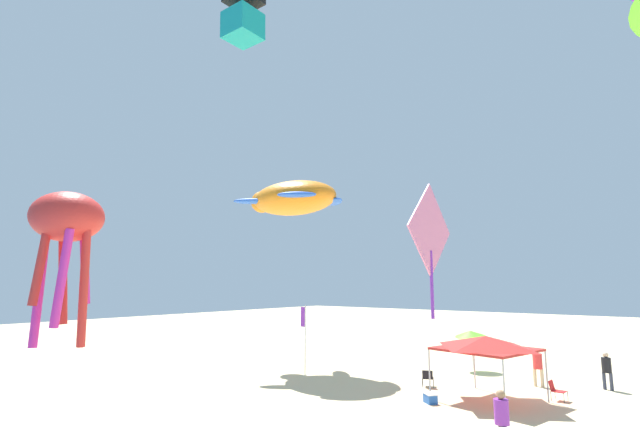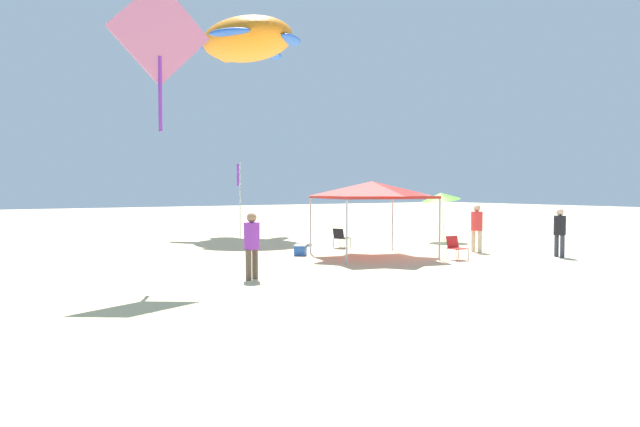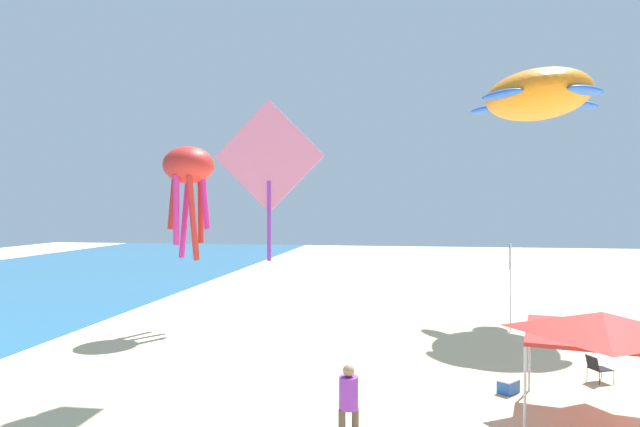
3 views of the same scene
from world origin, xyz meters
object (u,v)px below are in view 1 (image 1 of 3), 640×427
(cooler_box, at_px, (430,398))
(person_far_stroller, at_px, (538,364))
(banner_flag, at_px, (304,333))
(kite_octopus_red, at_px, (67,225))
(folding_chair_facing_ocean, at_px, (428,377))
(kite_diamond_pink, at_px, (430,235))
(canopy_tent, at_px, (486,343))
(person_by_tent, at_px, (607,368))
(beach_umbrella, at_px, (470,334))
(kite_box_black, at_px, (243,8))
(folding_chair_left_of_tent, at_px, (556,389))
(kite_turtle_orange, at_px, (293,199))
(person_beachcomber, at_px, (502,416))

(cooler_box, distance_m, person_far_stroller, 6.95)
(banner_flag, distance_m, kite_octopus_red, 14.67)
(cooler_box, height_order, kite_octopus_red, kite_octopus_red)
(kite_octopus_red, bearing_deg, folding_chair_facing_ocean, 155.21)
(kite_octopus_red, height_order, kite_diamond_pink, kite_diamond_pink)
(canopy_tent, xyz_separation_m, person_by_tent, (-3.81, -5.58, -1.39))
(beach_umbrella, xyz_separation_m, kite_box_black, (2.51, 16.10, 13.69))
(folding_chair_facing_ocean, height_order, banner_flag, banner_flag)
(folding_chair_facing_ocean, relative_size, kite_octopus_red, 0.16)
(folding_chair_left_of_tent, relative_size, kite_octopus_red, 0.16)
(folding_chair_left_of_tent, xyz_separation_m, cooler_box, (4.12, 3.81, -0.27))
(beach_umbrella, distance_m, person_far_stroller, 4.76)
(folding_chair_left_of_tent, bearing_deg, kite_octopus_red, 152.05)
(kite_turtle_orange, relative_size, kite_box_black, 2.77)
(banner_flag, xyz_separation_m, kite_turtle_orange, (2.35, -1.56, 8.16))
(banner_flag, bearing_deg, beach_umbrella, -134.55)
(canopy_tent, height_order, banner_flag, banner_flag)
(person_by_tent, distance_m, kite_box_black, 23.17)
(kite_box_black, bearing_deg, canopy_tent, 148.52)
(kite_octopus_red, relative_size, kite_box_black, 1.87)
(cooler_box, xyz_separation_m, person_beachcomber, (-4.25, 4.14, 0.87))
(kite_box_black, bearing_deg, folding_chair_left_of_tent, 144.24)
(folding_chair_left_of_tent, bearing_deg, person_by_tent, -16.53)
(beach_umbrella, distance_m, kite_octopus_red, 22.06)
(canopy_tent, height_order, beach_umbrella, canopy_tent)
(kite_octopus_red, bearing_deg, person_far_stroller, 147.23)
(person_far_stroller, bearing_deg, canopy_tent, 76.26)
(canopy_tent, relative_size, person_by_tent, 2.44)
(folding_chair_left_of_tent, height_order, banner_flag, banner_flag)
(canopy_tent, bearing_deg, banner_flag, 2.84)
(canopy_tent, height_order, person_far_stroller, canopy_tent)
(beach_umbrella, bearing_deg, kite_turtle_orange, 30.46)
(person_by_tent, xyz_separation_m, person_far_stroller, (2.79, 1.23, 0.06))
(beach_umbrella, xyz_separation_m, person_beachcomber, (-5.54, 12.58, -1.02))
(person_beachcomber, bearing_deg, kite_turtle_orange, -146.39)
(kite_turtle_orange, xyz_separation_m, kite_box_black, (-6.74, 10.66, 5.34))
(canopy_tent, height_order, kite_turtle_orange, kite_turtle_orange)
(beach_umbrella, xyz_separation_m, kite_turtle_orange, (9.24, 5.43, 8.35))
(canopy_tent, xyz_separation_m, kite_box_black, (5.61, 9.60, 13.37))
(kite_turtle_orange, bearing_deg, person_far_stroller, -160.19)
(person_beachcomber, xyz_separation_m, kite_box_black, (8.05, 3.52, 14.71))
(person_beachcomber, relative_size, kite_turtle_orange, 0.25)
(person_far_stroller, xyz_separation_m, kite_box_black, (6.63, 13.95, 14.69))
(person_far_stroller, relative_size, kite_octopus_red, 0.37)
(cooler_box, bearing_deg, kite_box_black, 63.67)
(banner_flag, xyz_separation_m, kite_box_black, (-4.38, 9.10, 13.50))
(canopy_tent, relative_size, folding_chair_left_of_tent, 5.25)
(folding_chair_facing_ocean, bearing_deg, person_far_stroller, -164.60)
(person_by_tent, bearing_deg, kite_diamond_pink, -83.88)
(kite_octopus_red, bearing_deg, kite_turtle_orange, -171.76)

